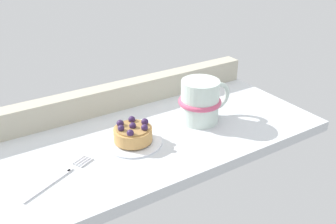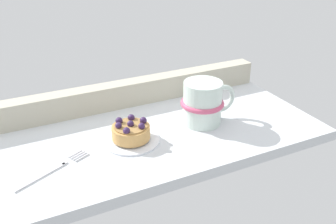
{
  "view_description": "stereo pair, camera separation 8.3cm",
  "coord_description": "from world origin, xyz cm",
  "px_view_note": "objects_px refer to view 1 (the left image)",
  "views": [
    {
      "loc": [
        -35.65,
        -63.73,
        42.57
      ],
      "look_at": [
        3.81,
        -1.45,
        4.95
      ],
      "focal_mm": 39.68,
      "sensor_mm": 36.0,
      "label": 1
    },
    {
      "loc": [
        -28.43,
        -67.76,
        42.57
      ],
      "look_at": [
        3.81,
        -1.45,
        4.95
      ],
      "focal_mm": 39.68,
      "sensor_mm": 36.0,
      "label": 2
    }
  ],
  "objects_px": {
    "dessert_plate": "(133,142)",
    "coffee_mug": "(201,101)",
    "raspberry_tart": "(133,133)",
    "dessert_fork": "(60,177)"
  },
  "relations": [
    {
      "from": "raspberry_tart",
      "to": "dessert_plate",
      "type": "bearing_deg",
      "value": -95.69
    },
    {
      "from": "coffee_mug",
      "to": "dessert_fork",
      "type": "bearing_deg",
      "value": -173.22
    },
    {
      "from": "dessert_plate",
      "to": "dessert_fork",
      "type": "xyz_separation_m",
      "value": [
        -0.17,
        -0.04,
        -0.0
      ]
    },
    {
      "from": "dessert_plate",
      "to": "raspberry_tart",
      "type": "distance_m",
      "value": 0.02
    },
    {
      "from": "coffee_mug",
      "to": "raspberry_tart",
      "type": "bearing_deg",
      "value": -178.02
    },
    {
      "from": "coffee_mug",
      "to": "dessert_fork",
      "type": "height_order",
      "value": "coffee_mug"
    },
    {
      "from": "raspberry_tart",
      "to": "coffee_mug",
      "type": "height_order",
      "value": "coffee_mug"
    },
    {
      "from": "dessert_plate",
      "to": "raspberry_tart",
      "type": "height_order",
      "value": "raspberry_tart"
    },
    {
      "from": "dessert_plate",
      "to": "coffee_mug",
      "type": "bearing_deg",
      "value": 2.05
    },
    {
      "from": "raspberry_tart",
      "to": "dessert_fork",
      "type": "distance_m",
      "value": 0.18
    }
  ]
}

